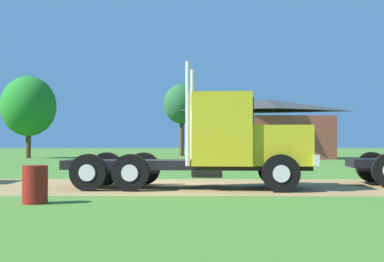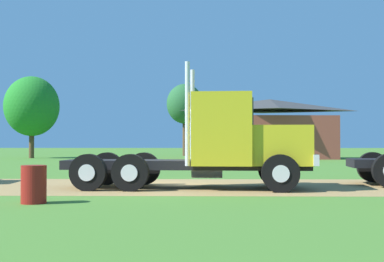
{
  "view_description": "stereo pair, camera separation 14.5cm",
  "coord_description": "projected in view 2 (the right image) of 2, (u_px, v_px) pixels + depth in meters",
  "views": [
    {
      "loc": [
        1.29,
        -17.11,
        1.45
      ],
      "look_at": [
        1.06,
        -0.15,
        1.79
      ],
      "focal_mm": 49.43,
      "sensor_mm": 36.0,
      "label": 1
    },
    {
      "loc": [
        1.44,
        -17.11,
        1.45
      ],
      "look_at": [
        1.06,
        -0.15,
        1.79
      ],
      "focal_mm": 49.43,
      "sensor_mm": 36.0,
      "label": 2
    }
  ],
  "objects": [
    {
      "name": "ground_plane",
      "position": [
        159.0,
        186.0,
        17.1
      ],
      "size": [
        200.0,
        200.0,
        0.0
      ],
      "primitive_type": "plane",
      "color": "#47782A"
    },
    {
      "name": "dirt_track",
      "position": [
        159.0,
        186.0,
        17.1
      ],
      "size": [
        120.0,
        6.27,
        0.01
      ],
      "primitive_type": "cube",
      "color": "#9E7D49",
      "rests_on": "ground_plane"
    },
    {
      "name": "truck_foreground_white",
      "position": [
        223.0,
        144.0,
        16.27
      ],
      "size": [
        7.77,
        2.98,
        3.8
      ],
      "color": "black",
      "rests_on": "ground_plane"
    },
    {
      "name": "steel_barrel",
      "position": [
        34.0,
        184.0,
        12.35
      ],
      "size": [
        0.59,
        0.59,
        0.89
      ],
      "primitive_type": "cylinder",
      "color": "maroon",
      "rests_on": "ground_plane"
    },
    {
      "name": "shed_building",
      "position": [
        270.0,
        130.0,
        44.3
      ],
      "size": [
        11.19,
        6.18,
        5.0
      ],
      "color": "#984336",
      "rests_on": "ground_plane"
    },
    {
      "name": "tree_left",
      "position": [
        32.0,
        106.0,
        45.98
      ],
      "size": [
        4.74,
        4.74,
        7.13
      ],
      "color": "#513823",
      "rests_on": "ground_plane"
    },
    {
      "name": "tree_mid",
      "position": [
        185.0,
        104.0,
        52.99
      ],
      "size": [
        3.64,
        3.64,
        7.24
      ],
      "color": "#513823",
      "rests_on": "ground_plane"
    }
  ]
}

